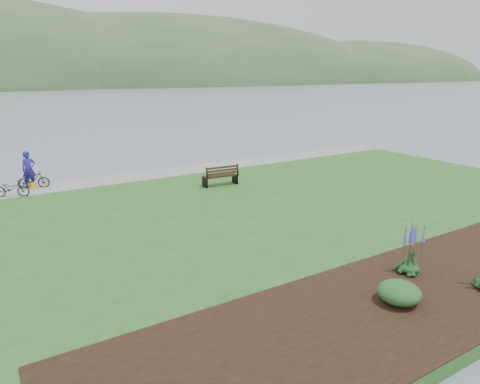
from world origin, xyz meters
The scene contains 12 objects.
ground centered at (0.00, 0.00, 0.00)m, with size 600.00×600.00×0.00m, color slate.
lawn centered at (0.00, -2.00, 0.20)m, with size 34.00×20.00×0.40m, color #24581F.
shoreline_path centered at (0.00, 6.90, 0.42)m, with size 34.00×2.20×0.03m, color gray.
garden_bed centered at (3.00, -9.80, 0.42)m, with size 24.00×4.40×0.04m, color black.
far_hillside centered at (20.00, 170.00, 0.00)m, with size 580.00×80.00×38.00m, color #37542F, non-canonical shape.
park_bench centered at (1.41, 2.75, 0.95)m, with size 1.84×0.85×1.11m.
person centered at (-7.08, 7.50, 1.50)m, with size 0.80×0.55×2.21m, color navy.
bicycle_a centered at (-8.06, 6.09, 0.82)m, with size 1.62×0.56×0.85m, color black.
bicycle_b centered at (-6.96, 7.20, 0.85)m, with size 1.50×0.43×0.90m, color black.
pannier centered at (-7.06, 7.20, 0.56)m, with size 0.19×0.30×0.32m, color gold.
echium_4 centered at (1.22, -8.96, 1.17)m, with size 0.62×0.62×1.75m.
shrub_0 centered at (-0.44, -9.91, 0.71)m, with size 1.09×1.09×0.55m, color #1E4C21.
Camera 1 is at (-9.02, -16.12, 6.14)m, focal length 32.00 mm.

